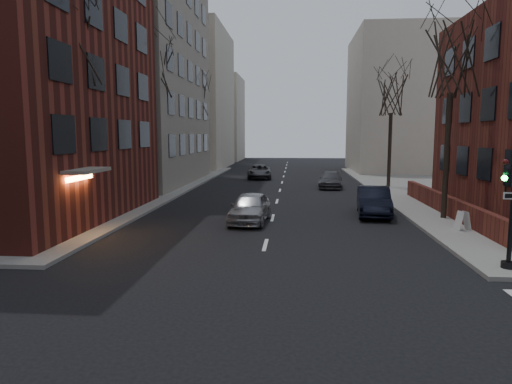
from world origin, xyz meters
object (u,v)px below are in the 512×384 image
streetlamp_near (144,137)px  car_lane_silver (250,207)px  tree_right_a (452,60)px  tree_right_b (392,94)px  streetlamp_far (206,136)px  car_lane_gray (331,180)px  parked_sedan (374,201)px  car_lane_far (259,172)px  traffic_signal (510,214)px  tree_left_b (153,69)px  tree_left_c (196,98)px  tree_left_a (68,41)px  sandwich_board (463,220)px

streetlamp_near → car_lane_silver: streetlamp_near is taller
tree_right_a → tree_right_b: tree_right_a is taller
streetlamp_far → car_lane_gray: size_ratio=1.39×
tree_right_a → parked_sedan: bearing=160.0°
tree_right_a → car_lane_far: tree_right_a is taller
tree_right_b → car_lane_silver: tree_right_b is taller
traffic_signal → tree_right_b: size_ratio=0.44×
tree_right_a → car_lane_silver: size_ratio=2.21×
streetlamp_near → tree_left_b: bearing=98.5°
tree_right_b → tree_left_c: bearing=155.6°
tree_left_b → streetlamp_far: bearing=87.9°
tree_left_a → traffic_signal: bearing=-16.6°
traffic_signal → car_lane_silver: 11.93m
traffic_signal → tree_right_b: 23.71m
sandwich_board → tree_right_b: bearing=77.6°
traffic_signal → car_lane_silver: size_ratio=0.91×
car_lane_far → sandwich_board: bearing=-69.5°
tree_left_c → streetlamp_far: (0.60, 2.00, -3.79)m
tree_left_a → tree_right_a: (17.60, 4.00, -0.44)m
car_lane_far → sandwich_board: car_lane_far is taller
tree_right_b → parked_sedan: bearing=-104.7°
tree_left_a → car_lane_far: tree_left_a is taller
tree_right_b → car_lane_far: tree_right_b is taller
tree_right_b → parked_sedan: size_ratio=1.93×
tree_left_b → car_lane_silver: bearing=-50.2°
car_lane_gray → tree_left_a: bearing=-119.6°
tree_left_a → sandwich_board: bearing=3.1°
streetlamp_near → car_lane_gray: bearing=39.2°
tree_left_b → tree_left_c: bearing=90.0°
tree_left_b → sandwich_board: bearing=-32.3°
tree_left_a → streetlamp_near: tree_left_a is taller
tree_right_b → parked_sedan: 14.86m
streetlamp_near → car_lane_silver: 9.53m
traffic_signal → car_lane_far: bearing=108.7°
tree_left_b → tree_right_a: size_ratio=1.11×
tree_left_a → tree_right_b: (17.60, 18.00, -0.88)m
parked_sedan → traffic_signal: bearing=-70.8°
tree_left_a → car_lane_far: bearing=75.8°
sandwich_board → streetlamp_far: bearing=110.0°
traffic_signal → tree_left_b: (-16.74, 17.01, 7.00)m
tree_left_a → tree_right_a: tree_left_a is taller
tree_left_a → sandwich_board: 19.20m
car_lane_gray → car_lane_far: 9.86m
tree_left_b → traffic_signal: bearing=-45.5°
tree_left_a → tree_left_b: tree_left_b is taller
streetlamp_near → car_lane_silver: bearing=-36.6°
traffic_signal → tree_left_b: 24.87m
tree_left_a → tree_left_b: (0.00, 12.00, 0.44)m
parked_sedan → car_lane_far: bearing=116.7°
tree_left_b → streetlamp_far: tree_left_b is taller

